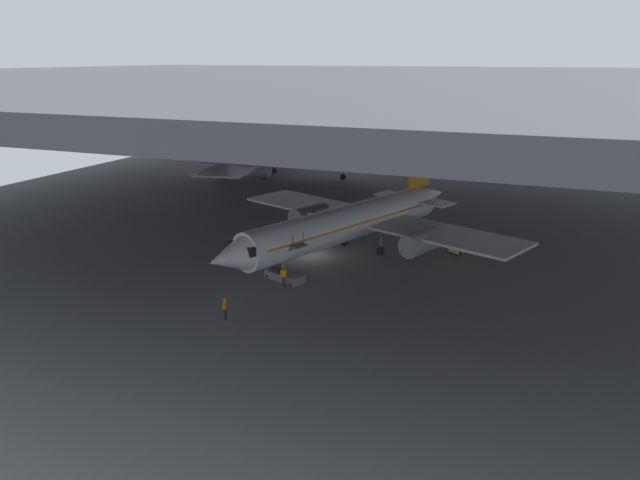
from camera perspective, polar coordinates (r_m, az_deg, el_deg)
The scene contains 8 objects.
ground_plane at distance 58.49m, azimuth -0.99°, elevation -1.43°, with size 110.00×110.00×0.00m, color slate.
hangar_structure at distance 68.51m, azimuth 3.51°, elevation 14.81°, with size 121.00×99.00×16.57m.
airplane_main at distance 57.81m, azimuth 2.89°, elevation 1.70°, with size 31.48×31.62×10.43m.
boarding_stairs at distance 51.89m, azimuth -3.28°, elevation -3.05°, with size 4.22×2.73×4.44m.
crew_worker_near_nose at distance 44.69m, azimuth -8.94°, elevation -6.28°, with size 0.29×0.54×1.67m.
crew_worker_by_stairs at distance 50.31m, azimuth -3.42°, elevation -3.35°, with size 0.52×0.33×1.74m.
airplane_distant at distance 96.48m, azimuth -3.66°, elevation 7.95°, with size 36.51×35.59×11.44m.
baggage_tug at distance 60.60m, azimuth 13.06°, elevation -0.70°, with size 2.09×2.51×0.90m.
Camera 1 is at (21.82, -51.06, 18.38)m, focal length 34.06 mm.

